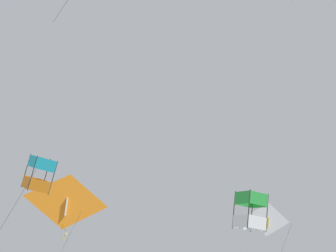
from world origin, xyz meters
TOP-DOWN VIEW (x-y plane):
  - kite_box_upper_right at (-2.10, 1.71)m, footprint 3.30×2.93m
  - kite_delta_near_right at (-2.32, 9.25)m, footprint 3.75×2.67m
  - kite_box_far_centre at (7.44, 4.17)m, footprint 1.77×1.90m
  - kite_delta_near_left at (9.24, 8.87)m, footprint 2.65×1.93m

SIDE VIEW (x-z plane):
  - kite_box_far_centre at x=7.44m, z-range 31.63..33.63m
  - kite_box_upper_right at x=-2.10m, z-range 30.27..36.58m
  - kite_delta_near_left at x=9.24m, z-range 30.17..37.11m
  - kite_delta_near_right at x=-2.32m, z-range 29.85..39.69m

